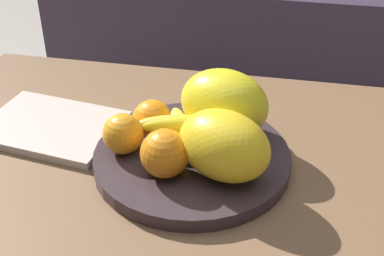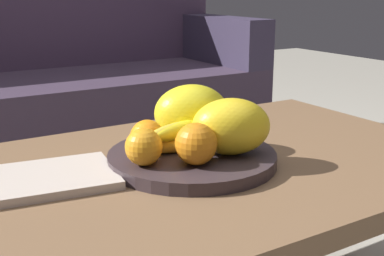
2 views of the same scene
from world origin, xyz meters
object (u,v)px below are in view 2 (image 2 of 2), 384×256
(melon_large_front, at_px, (191,113))
(orange_left, at_px, (196,144))
(fruit_bowl, at_px, (192,158))
(banana_bunch, at_px, (177,136))
(orange_front, at_px, (147,137))
(melon_smaller_beside, at_px, (231,126))
(orange_right, at_px, (144,147))
(magazine, at_px, (45,179))
(couch, at_px, (60,95))
(coffee_table, at_px, (202,181))

(melon_large_front, bearing_deg, orange_left, -118.28)
(fruit_bowl, bearing_deg, banana_bunch, 135.78)
(banana_bunch, bearing_deg, orange_front, 163.30)
(melon_smaller_beside, bearing_deg, orange_right, 170.22)
(melon_large_front, bearing_deg, melon_smaller_beside, -81.80)
(fruit_bowl, height_order, melon_smaller_beside, melon_smaller_beside)
(orange_right, bearing_deg, orange_front, 57.57)
(melon_large_front, distance_m, banana_bunch, 0.09)
(magazine, bearing_deg, couch, 80.13)
(coffee_table, relative_size, orange_right, 16.05)
(melon_large_front, height_order, orange_right, melon_large_front)
(melon_large_front, xyz_separation_m, orange_right, (-0.16, -0.09, -0.03))
(fruit_bowl, distance_m, melon_smaller_beside, 0.10)
(melon_large_front, bearing_deg, orange_right, -150.30)
(orange_left, xyz_separation_m, magazine, (-0.25, 0.12, -0.06))
(melon_smaller_beside, relative_size, orange_right, 2.21)
(couch, height_order, orange_right, couch)
(orange_right, xyz_separation_m, banana_bunch, (0.09, 0.04, -0.00))
(melon_smaller_beside, distance_m, orange_right, 0.18)
(couch, xyz_separation_m, orange_front, (-0.21, -1.26, 0.17))
(orange_left, height_order, banana_bunch, orange_left)
(fruit_bowl, bearing_deg, orange_right, -171.37)
(couch, xyz_separation_m, melon_large_front, (-0.09, -1.23, 0.19))
(couch, relative_size, magazine, 6.80)
(couch, height_order, banana_bunch, couch)
(banana_bunch, bearing_deg, melon_smaller_beside, -39.96)
(melon_large_front, height_order, orange_front, melon_large_front)
(coffee_table, height_order, banana_bunch, banana_bunch)
(couch, distance_m, melon_large_front, 1.25)
(fruit_bowl, bearing_deg, melon_smaller_beside, -38.29)
(fruit_bowl, bearing_deg, melon_large_front, 59.35)
(orange_left, bearing_deg, magazine, 154.88)
(orange_front, distance_m, banana_bunch, 0.06)
(fruit_bowl, relative_size, banana_bunch, 2.08)
(orange_front, distance_m, orange_right, 0.07)
(melon_large_front, distance_m, orange_right, 0.18)
(melon_large_front, xyz_separation_m, orange_front, (-0.12, -0.03, -0.03))
(melon_smaller_beside, bearing_deg, orange_left, -169.41)
(melon_large_front, relative_size, melon_smaller_beside, 1.03)
(coffee_table, distance_m, orange_front, 0.15)
(melon_large_front, bearing_deg, couch, 85.95)
(couch, distance_m, fruit_bowl, 1.32)
(orange_left, bearing_deg, banana_bunch, 83.96)
(orange_left, height_order, orange_right, orange_left)
(orange_right, bearing_deg, couch, 79.50)
(coffee_table, bearing_deg, banana_bunch, 154.90)
(couch, distance_m, orange_left, 1.39)
(melon_smaller_beside, relative_size, magazine, 0.62)
(orange_left, xyz_separation_m, banana_bunch, (0.01, 0.09, -0.01))
(couch, bearing_deg, magazine, -108.18)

